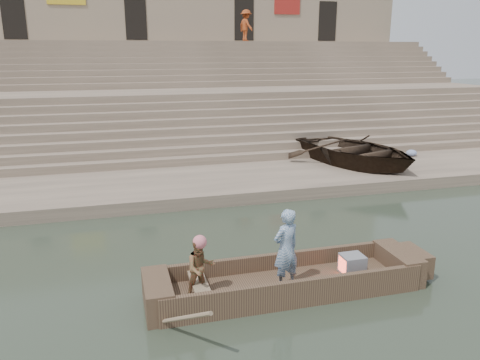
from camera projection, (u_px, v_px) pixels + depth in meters
name	position (u px, v px, depth m)	size (l,w,h in m)	color
ground	(330.00, 301.00, 9.10)	(120.00, 120.00, 0.00)	#2B3729
lower_landing	(230.00, 183.00, 16.48)	(32.00, 4.00, 0.40)	gray
mid_landing	(193.00, 119.00, 23.13)	(32.00, 3.00, 2.80)	gray
upper_landing	(174.00, 85.00, 29.31)	(32.00, 3.00, 5.20)	gray
ghat_steps	(187.00, 107.00, 24.59)	(32.00, 11.00, 5.20)	gray
building_wall	(164.00, 36.00, 32.22)	(32.00, 5.07, 11.20)	gray
main_rowboat	(286.00, 287.00, 9.43)	(5.00, 1.30, 0.22)	brown
rowboat_trim	(296.00, 277.00, 9.42)	(6.04, 2.63, 1.82)	brown
standing_man	(286.00, 249.00, 8.99)	(0.59, 0.38, 1.61)	navy
rowing_man	(200.00, 268.00, 8.72)	(0.56, 0.44, 1.15)	#226830
television	(352.00, 264.00, 9.71)	(0.46, 0.42, 0.40)	slate
beached_rowboat	(355.00, 150.00, 18.10)	(3.82, 5.35, 1.11)	#2D2116
pedestrian	(246.00, 26.00, 28.66)	(1.20, 0.69, 1.86)	#953B19
cloth_bundles	(384.00, 157.00, 18.85)	(3.62, 1.31, 0.26)	#3F5999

